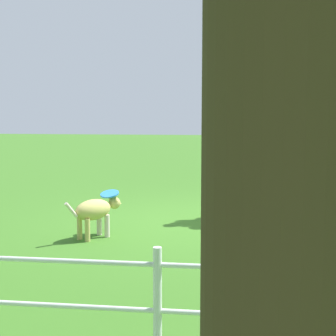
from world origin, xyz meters
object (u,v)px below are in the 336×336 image
person (226,177)px  dog (96,211)px  frisbee_flying (110,194)px  frisbee_held (224,186)px

person → dog: (1.76, 1.37, -0.32)m
dog → frisbee_flying: (-0.13, -0.27, 0.19)m
person → dog: bearing=-8.3°
person → frisbee_flying: 1.97m
dog → frisbee_held: size_ratio=3.44×
person → frisbee_flying: person is taller
dog → frisbee_held: 2.00m
person → frisbee_flying: (1.63, 1.10, -0.13)m
frisbee_held → dog: bearing=29.9°
dog → frisbee_flying: frisbee_flying is taller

